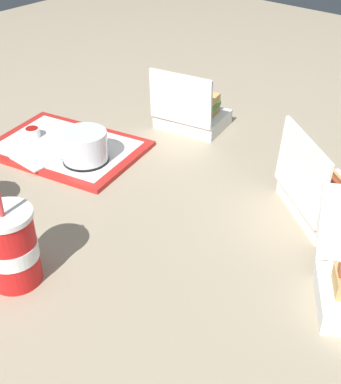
% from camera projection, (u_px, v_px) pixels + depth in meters
% --- Properties ---
extents(ground_plane, '(3.20, 3.20, 0.00)m').
position_uv_depth(ground_plane, '(182.00, 207.00, 1.14)').
color(ground_plane, gray).
extents(food_tray, '(0.42, 0.33, 0.01)m').
position_uv_depth(food_tray, '(67.00, 148.00, 1.35)').
color(food_tray, red).
rests_on(food_tray, ground_plane).
extents(cake_container, '(0.11, 0.11, 0.08)m').
position_uv_depth(cake_container, '(85.00, 147.00, 1.26)').
color(cake_container, black).
rests_on(cake_container, food_tray).
extents(ketchup_cup, '(0.04, 0.04, 0.02)m').
position_uv_depth(ketchup_cup, '(32.00, 132.00, 1.38)').
color(ketchup_cup, white).
rests_on(ketchup_cup, food_tray).
extents(napkin_stack, '(0.10, 0.10, 0.00)m').
position_uv_depth(napkin_stack, '(39.00, 157.00, 1.29)').
color(napkin_stack, white).
rests_on(napkin_stack, food_tray).
extents(plastic_fork, '(0.11, 0.02, 0.00)m').
position_uv_depth(plastic_fork, '(78.00, 136.00, 1.38)').
color(plastic_fork, white).
rests_on(plastic_fork, food_tray).
extents(clamshell_hotdog_back, '(0.25, 0.24, 0.19)m').
position_uv_depth(clamshell_hotdog_back, '(325.00, 197.00, 1.10)').
color(clamshell_hotdog_back, white).
rests_on(clamshell_hotdog_back, ground_plane).
extents(clamshell_sandwich_center, '(0.20, 0.18, 0.17)m').
position_uv_depth(clamshell_sandwich_center, '(192.00, 112.00, 1.44)').
color(clamshell_sandwich_center, white).
rests_on(clamshell_sandwich_center, ground_plane).
extents(soda_cup_center, '(0.09, 0.09, 0.21)m').
position_uv_depth(soda_cup_center, '(11.00, 247.00, 0.92)').
color(soda_cup_center, red).
rests_on(soda_cup_center, ground_plane).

